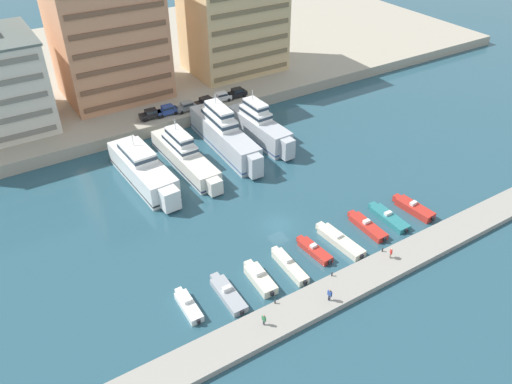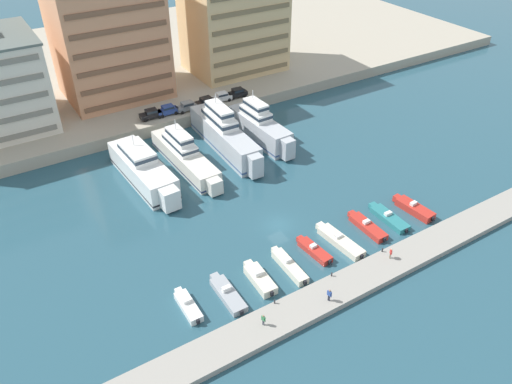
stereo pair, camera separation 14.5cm
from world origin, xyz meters
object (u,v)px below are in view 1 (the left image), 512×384
(motorboat_red_mid_right, at_px, (367,226))
(car_grey_mid_left, at_px, (186,106))
(motorboat_red_far_right, at_px, (414,208))
(car_white_center, at_px, (221,97))
(pedestrian_mid_deck, at_px, (330,294))
(motorboat_grey_left, at_px, (228,294))
(motorboat_cream_mid_left, at_px, (260,279))
(car_blue_left, at_px, (167,110))
(yacht_ivory_left, at_px, (184,155))
(motorboat_cream_center_left, at_px, (289,266))
(motorboat_red_center, at_px, (314,250))
(car_black_center_right, at_px, (237,92))
(motorboat_white_far_left, at_px, (188,306))
(yacht_white_far_left, at_px, (143,169))
(motorboat_teal_right, at_px, (389,217))
(pedestrian_far_side, at_px, (391,252))
(car_black_center_left, at_px, (205,101))
(motorboat_cream_center_right, at_px, (340,241))
(yacht_silver_mid_left, at_px, (224,134))
(yacht_silver_center_left, at_px, (259,127))
(pedestrian_near_edge, at_px, (264,319))
(car_black_far_left, at_px, (151,114))

(motorboat_red_mid_right, distance_m, car_grey_mid_left, 43.64)
(motorboat_red_far_right, height_order, car_white_center, car_white_center)
(pedestrian_mid_deck, bearing_deg, motorboat_red_far_right, 19.16)
(motorboat_grey_left, bearing_deg, car_white_center, 62.19)
(motorboat_cream_mid_left, bearing_deg, car_blue_left, 80.68)
(yacht_ivory_left, xyz_separation_m, motorboat_cream_center_left, (0.63, -29.54, -1.48))
(motorboat_red_center, bearing_deg, car_blue_left, 92.25)
(car_black_center_right, bearing_deg, car_blue_left, 179.36)
(motorboat_red_mid_right, bearing_deg, motorboat_white_far_left, 179.97)
(yacht_white_far_left, relative_size, motorboat_teal_right, 2.67)
(pedestrian_far_side, bearing_deg, motorboat_grey_left, 164.15)
(motorboat_red_far_right, relative_size, car_black_center_left, 1.71)
(motorboat_grey_left, relative_size, motorboat_cream_center_left, 0.98)
(motorboat_cream_center_left, height_order, motorboat_cream_center_right, motorboat_cream_center_left)
(motorboat_teal_right, bearing_deg, motorboat_cream_center_left, -177.84)
(yacht_white_far_left, distance_m, motorboat_cream_center_right, 32.90)
(motorboat_cream_center_left, distance_m, pedestrian_far_side, 13.12)
(motorboat_cream_center_left, relative_size, car_blue_left, 1.81)
(yacht_silver_mid_left, bearing_deg, motorboat_teal_right, -71.36)
(pedestrian_mid_deck, bearing_deg, motorboat_grey_left, 141.75)
(yacht_silver_center_left, height_order, motorboat_teal_right, yacht_silver_center_left)
(motorboat_red_far_right, height_order, pedestrian_near_edge, pedestrian_near_edge)
(motorboat_red_mid_right, height_order, pedestrian_mid_deck, pedestrian_mid_deck)
(yacht_white_far_left, relative_size, car_blue_left, 4.86)
(motorboat_red_mid_right, bearing_deg, motorboat_red_center, -179.77)
(car_black_far_left, bearing_deg, motorboat_red_mid_right, -71.82)
(motorboat_red_far_right, xyz_separation_m, car_black_center_left, (-11.89, 43.44, 2.67))
(motorboat_red_center, xyz_separation_m, car_grey_mid_left, (2.07, 42.98, 2.78))
(motorboat_cream_mid_left, distance_m, car_black_center_left, 46.22)
(yacht_silver_center_left, relative_size, motorboat_red_far_right, 2.55)
(yacht_silver_center_left, xyz_separation_m, motorboat_red_far_right, (7.84, -30.08, -2.06))
(motorboat_red_center, bearing_deg, motorboat_teal_right, -0.26)
(yacht_ivory_left, height_order, car_black_center_right, yacht_ivory_left)
(car_blue_left, xyz_separation_m, car_black_center_left, (7.73, -0.53, 0.00))
(motorboat_white_far_left, height_order, pedestrian_mid_deck, pedestrian_mid_deck)
(motorboat_cream_mid_left, relative_size, motorboat_cream_center_right, 0.75)
(motorboat_white_far_left, height_order, car_white_center, car_white_center)
(motorboat_grey_left, xyz_separation_m, pedestrian_near_edge, (0.99, -6.40, 1.28))
(motorboat_cream_center_right, xyz_separation_m, car_blue_left, (-5.78, 43.83, 2.74))
(yacht_silver_mid_left, xyz_separation_m, motorboat_cream_mid_left, (-12.10, -30.91, -2.24))
(motorboat_white_far_left, bearing_deg, car_black_far_left, 72.93)
(motorboat_red_center, bearing_deg, motorboat_cream_center_left, -170.79)
(motorboat_cream_center_right, xyz_separation_m, pedestrian_mid_deck, (-8.17, -7.79, 1.36))
(motorboat_cream_mid_left, relative_size, car_black_center_right, 1.54)
(pedestrian_far_side, bearing_deg, motorboat_cream_center_left, 153.40)
(yacht_silver_center_left, xyz_separation_m, car_blue_left, (-11.78, 13.89, 0.61))
(yacht_silver_center_left, relative_size, car_black_center_left, 4.35)
(pedestrian_near_edge, bearing_deg, yacht_silver_center_left, 58.42)
(yacht_ivory_left, distance_m, yacht_silver_center_left, 15.28)
(car_blue_left, bearing_deg, motorboat_red_center, -87.75)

